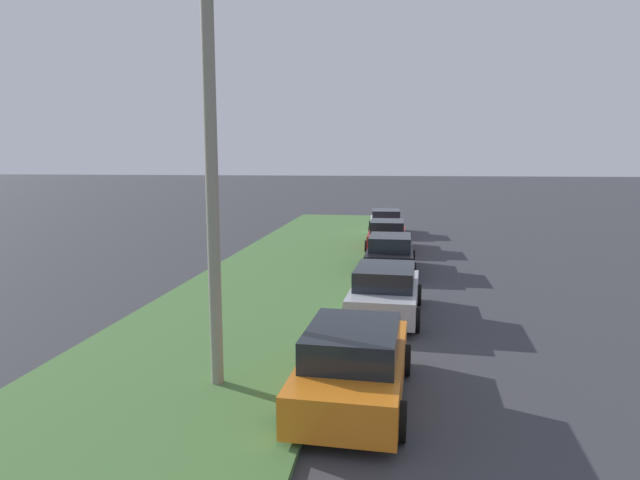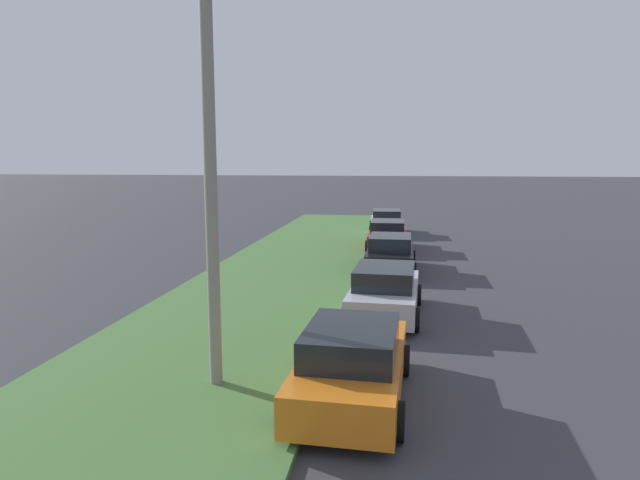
{
  "view_description": "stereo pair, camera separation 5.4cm",
  "coord_description": "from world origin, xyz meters",
  "px_view_note": "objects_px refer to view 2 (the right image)",
  "views": [
    {
      "loc": [
        -2.31,
        3.65,
        4.43
      ],
      "look_at": [
        15.84,
        6.24,
        1.71
      ],
      "focal_mm": 30.45,
      "sensor_mm": 36.0,
      "label": 1
    },
    {
      "loc": [
        -2.31,
        3.6,
        4.43
      ],
      "look_at": [
        15.84,
        6.24,
        1.71
      ],
      "focal_mm": 30.45,
      "sensor_mm": 36.0,
      "label": 2
    }
  ],
  "objects_px": {
    "parked_car_silver": "(385,292)",
    "streetlight": "(227,162)",
    "parked_car_orange": "(352,364)",
    "parked_car_white": "(386,222)",
    "parked_car_red": "(388,235)",
    "parked_car_black": "(390,254)"
  },
  "relations": [
    {
      "from": "parked_car_red",
      "to": "parked_car_black",
      "type": "bearing_deg",
      "value": -177.43
    },
    {
      "from": "parked_car_orange",
      "to": "parked_car_silver",
      "type": "relative_size",
      "value": 1.0
    },
    {
      "from": "parked_car_silver",
      "to": "streetlight",
      "type": "relative_size",
      "value": 0.59
    },
    {
      "from": "parked_car_red",
      "to": "streetlight",
      "type": "height_order",
      "value": "streetlight"
    },
    {
      "from": "parked_car_orange",
      "to": "parked_car_red",
      "type": "distance_m",
      "value": 17.31
    },
    {
      "from": "parked_car_red",
      "to": "parked_car_white",
      "type": "relative_size",
      "value": 0.99
    },
    {
      "from": "parked_car_silver",
      "to": "parked_car_black",
      "type": "height_order",
      "value": "same"
    },
    {
      "from": "parked_car_silver",
      "to": "parked_car_white",
      "type": "relative_size",
      "value": 1.0
    },
    {
      "from": "parked_car_silver",
      "to": "streetlight",
      "type": "distance_m",
      "value": 7.21
    },
    {
      "from": "parked_car_red",
      "to": "parked_car_white",
      "type": "height_order",
      "value": "same"
    },
    {
      "from": "parked_car_silver",
      "to": "parked_car_red",
      "type": "height_order",
      "value": "same"
    },
    {
      "from": "parked_car_black",
      "to": "parked_car_red",
      "type": "xyz_separation_m",
      "value": [
        5.3,
        0.22,
        0.0
      ]
    },
    {
      "from": "parked_car_silver",
      "to": "parked_car_white",
      "type": "height_order",
      "value": "same"
    },
    {
      "from": "parked_car_orange",
      "to": "parked_car_black",
      "type": "xyz_separation_m",
      "value": [
        12.0,
        -0.49,
        0.0
      ]
    },
    {
      "from": "parked_car_orange",
      "to": "streetlight",
      "type": "relative_size",
      "value": 0.58
    },
    {
      "from": "parked_car_orange",
      "to": "parked_car_white",
      "type": "xyz_separation_m",
      "value": [
        23.11,
        -0.06,
        0.0
      ]
    },
    {
      "from": "parked_car_black",
      "to": "streetlight",
      "type": "bearing_deg",
      "value": 167.57
    },
    {
      "from": "parked_car_black",
      "to": "parked_car_red",
      "type": "height_order",
      "value": "same"
    },
    {
      "from": "parked_car_silver",
      "to": "parked_car_white",
      "type": "distance_m",
      "value": 17.48
    },
    {
      "from": "parked_car_silver",
      "to": "streetlight",
      "type": "height_order",
      "value": "streetlight"
    },
    {
      "from": "parked_car_black",
      "to": "parked_car_white",
      "type": "bearing_deg",
      "value": 3.04
    },
    {
      "from": "parked_car_black",
      "to": "streetlight",
      "type": "height_order",
      "value": "streetlight"
    }
  ]
}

